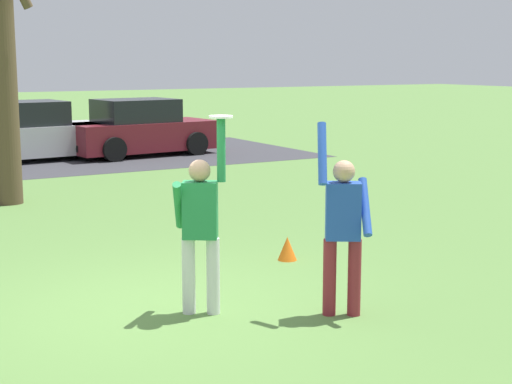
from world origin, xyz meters
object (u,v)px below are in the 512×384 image
person_defender (343,224)px  parked_car_silver (27,134)px  field_cone_orange (287,248)px  person_catcher (200,223)px  frisbee_disc (221,117)px  parked_car_maroon (140,130)px

person_defender → parked_car_silver: person_defender is taller
person_defender → field_cone_orange: size_ratio=6.39×
person_catcher → frisbee_disc: (0.19, -0.12, 1.11)m
frisbee_disc → field_cone_orange: frisbee_disc is taller
parked_car_silver → frisbee_disc: bearing=-101.2°
parked_car_silver → parked_car_maroon: bearing=-12.5°
person_catcher → field_cone_orange: bearing=68.0°
person_catcher → field_cone_orange: (1.99, 1.44, -0.82)m
parked_car_maroon → field_cone_orange: parked_car_maroon is taller
person_defender → frisbee_disc: 1.68m
field_cone_orange → frisbee_disc: bearing=-139.0°
person_catcher → parked_car_silver: bearing=115.5°
person_catcher → frisbee_disc: 1.13m
person_catcher → field_cone_orange: person_catcher is taller
person_defender → field_cone_orange: (0.73, 2.23, -0.82)m
person_defender → parked_car_maroon: bearing=-71.3°
frisbee_disc → parked_car_silver: size_ratio=0.06×
parked_car_silver → field_cone_orange: parked_car_silver is taller
parked_car_maroon → parked_car_silver: bearing=167.5°
person_catcher → frisbee_disc: bearing=0.0°
parked_car_silver → field_cone_orange: bearing=-93.6°
parked_car_maroon → field_cone_orange: (-2.65, -12.05, -0.57)m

